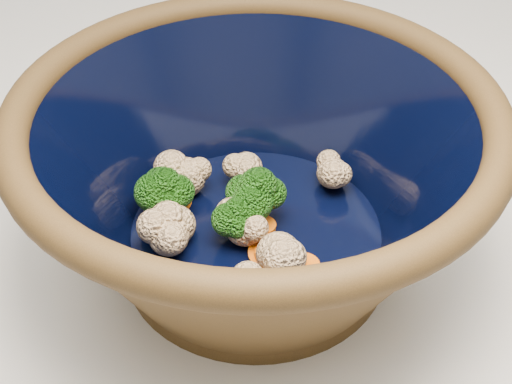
{
  "coord_description": "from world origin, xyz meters",
  "views": [
    {
      "loc": [
        -0.17,
        -0.45,
        1.32
      ],
      "look_at": [
        -0.07,
        -0.05,
        0.97
      ],
      "focal_mm": 50.0,
      "sensor_mm": 36.0,
      "label": 1
    }
  ],
  "objects": [
    {
      "name": "mixing_bowl",
      "position": [
        -0.07,
        -0.05,
        0.99
      ],
      "size": [
        0.37,
        0.37,
        0.16
      ],
      "rotation": [
        0.0,
        0.0,
        -0.1
      ],
      "color": "black",
      "rests_on": "counter"
    },
    {
      "name": "vegetable_pile",
      "position": [
        -0.09,
        -0.05,
        0.96
      ],
      "size": [
        0.17,
        0.17,
        0.06
      ],
      "color": "#608442",
      "rests_on": "mixing_bowl"
    }
  ]
}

